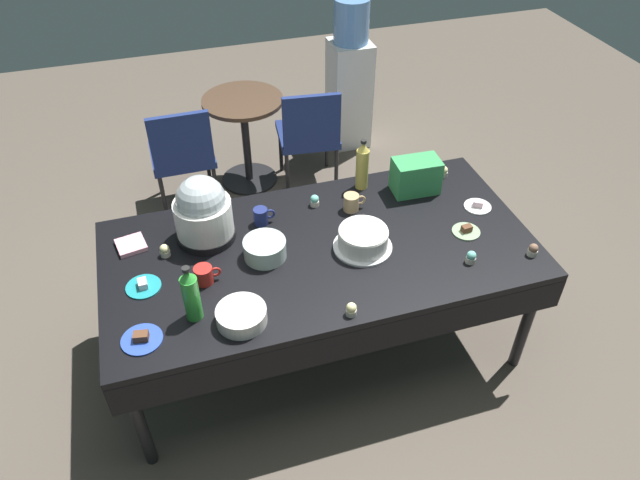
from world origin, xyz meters
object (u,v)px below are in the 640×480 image
Objects in this scene: frosted_layer_cake at (363,239)px; glass_salad_bowl at (265,249)px; dessert_plate_sage at (466,231)px; cupcake_berry at (471,257)px; cupcake_cocoa at (165,251)px; coffee_mug_navy at (261,216)px; dessert_plate_cobalt at (142,339)px; soda_bottle_ginger_ale at (362,166)px; coffee_mug_red at (204,275)px; coffee_mug_tan at (352,202)px; slow_cooker at (203,212)px; maroon_chair_right at (309,132)px; water_cooler at (349,79)px; cupcake_mint at (533,250)px; dessert_plate_white at (478,206)px; dessert_plate_teal at (143,286)px; cupcake_vanilla at (315,201)px; maroon_chair_left at (182,152)px; soda_carton at (416,176)px; ceramic_snack_bowl at (241,316)px; cupcake_lemon at (351,309)px; soda_bottle_lime_soda at (191,295)px; round_cafe_table at (245,125)px; cupcake_rose at (444,172)px; potluck_table at (320,256)px.

frosted_layer_cake reaches higher than glass_salad_bowl.
cupcake_berry is at bearing -112.69° from dessert_plate_sage.
coffee_mug_navy is (0.52, 0.11, 0.02)m from cupcake_cocoa.
dessert_plate_cobalt is 0.93m from coffee_mug_navy.
soda_bottle_ginger_ale is at bearing 32.36° from glass_salad_bowl.
coffee_mug_red is 1.02× the size of coffee_mug_tan.
cupcake_cocoa is at bearing 169.61° from dessert_plate_sage.
slow_cooker reaches higher than dessert_plate_cobalt.
water_cooler reaches higher than maroon_chair_right.
frosted_layer_cake is 0.54m from cupcake_berry.
soda_bottle_ginger_ale is 0.65m from coffee_mug_navy.
cupcake_mint is at bearing -72.20° from maroon_chair_right.
frosted_layer_cake is 0.81m from coffee_mug_red.
dessert_plate_white is 0.18× the size of maroon_chair_right.
cupcake_vanilla is at bearing 21.41° from dessert_plate_teal.
cupcake_mint is at bearing -80.84° from dessert_plate_white.
frosted_layer_cake is 0.57m from coffee_mug_navy.
coffee_mug_red is (-0.81, -0.01, -0.01)m from frosted_layer_cake.
maroon_chair_left is at bearing 77.90° from dessert_plate_teal.
coffee_mug_red reaches higher than dessert_plate_sage.
slow_cooker is 1.21m from soda_carton.
water_cooler reaches higher than coffee_mug_red.
dessert_plate_teal is 0.29m from coffee_mug_red.
cupcake_berry is 0.08× the size of maroon_chair_right.
dessert_plate_white is at bearing 17.36° from ceramic_snack_bowl.
maroon_chair_right is (0.13, 1.30, -0.31)m from coffee_mug_tan.
cupcake_lemon is 0.71m from soda_bottle_lime_soda.
cupcake_vanilla is 0.08× the size of maroon_chair_right.
cupcake_lemon is at bearing -88.78° from round_cafe_table.
soda_bottle_ginger_ale reaches higher than cupcake_rose.
maroon_chair_right is (0.87, 1.93, -0.30)m from ceramic_snack_bowl.
coffee_mug_red reaches higher than round_cafe_table.
soda_bottle_lime_soda is at bearing -157.33° from potluck_table.
cupcake_mint is at bearing -39.76° from coffee_mug_tan.
maroon_chair_left is at bearing 99.84° from glass_salad_bowl.
coffee_mug_red is (-1.54, -0.14, 0.03)m from dessert_plate_white.
cupcake_mint is 0.53× the size of coffee_mug_tan.
maroon_chair_left is at bearing 115.10° from frosted_layer_cake.
potluck_table is 0.76m from soda_carton.
coffee_mug_red is 0.51m from coffee_mug_navy.
soda_bottle_lime_soda is (0.24, 0.07, 0.13)m from dessert_plate_cobalt.
dessert_plate_teal is 0.20× the size of maroon_chair_left.
maroon_chair_left is (-0.31, 1.27, -0.31)m from coffee_mug_navy.
dessert_plate_cobalt is 1.96m from cupcake_rose.
glass_salad_bowl reaches higher than cupcake_lemon.
cupcake_cocoa is 1.67m from cupcake_rose.
ceramic_snack_bowl reaches higher than dessert_plate_white.
soda_carton reaches higher than maroon_chair_right.
coffee_mug_navy is (0.04, 0.26, -0.00)m from glass_salad_bowl.
ceramic_snack_bowl is 3.38× the size of cupcake_berry.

